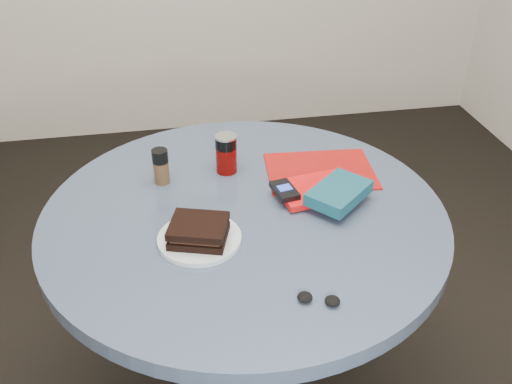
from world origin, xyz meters
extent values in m
cylinder|color=black|center=(0.00, 0.00, 0.37)|extent=(0.11, 0.11, 0.68)
cylinder|color=#36435A|center=(0.00, 0.00, 0.73)|extent=(1.00, 1.00, 0.04)
cylinder|color=silver|center=(-0.12, -0.10, 0.76)|extent=(0.19, 0.19, 0.01)
cube|color=black|center=(-0.12, -0.11, 0.77)|extent=(0.15, 0.14, 0.02)
cube|color=#321B13|center=(-0.12, -0.11, 0.78)|extent=(0.13, 0.12, 0.01)
cube|color=black|center=(-0.12, -0.11, 0.80)|extent=(0.15, 0.14, 0.02)
cylinder|color=#630704|center=(-0.02, 0.19, 0.79)|extent=(0.07, 0.07, 0.07)
cylinder|color=black|center=(-0.02, 0.19, 0.84)|extent=(0.07, 0.07, 0.03)
cylinder|color=silver|center=(-0.02, 0.19, 0.86)|extent=(0.07, 0.07, 0.01)
cylinder|color=#4D3621|center=(-0.19, 0.17, 0.78)|extent=(0.05, 0.05, 0.06)
cylinder|color=black|center=(-0.19, 0.17, 0.83)|extent=(0.05, 0.05, 0.03)
cube|color=maroon|center=(0.24, 0.14, 0.75)|extent=(0.31, 0.24, 0.01)
cube|color=red|center=(0.20, 0.04, 0.76)|extent=(0.22, 0.16, 0.02)
cube|color=#114255|center=(0.23, -0.02, 0.79)|extent=(0.19, 0.19, 0.03)
cube|color=black|center=(0.11, 0.03, 0.78)|extent=(0.07, 0.10, 0.01)
cube|color=#2340B2|center=(0.11, 0.03, 0.79)|extent=(0.04, 0.03, 0.00)
ellipsoid|color=black|center=(0.07, -0.34, 0.76)|extent=(0.04, 0.04, 0.02)
ellipsoid|color=black|center=(0.12, -0.36, 0.76)|extent=(0.04, 0.04, 0.02)
camera|label=1|loc=(-0.18, -1.14, 1.56)|focal=40.00mm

